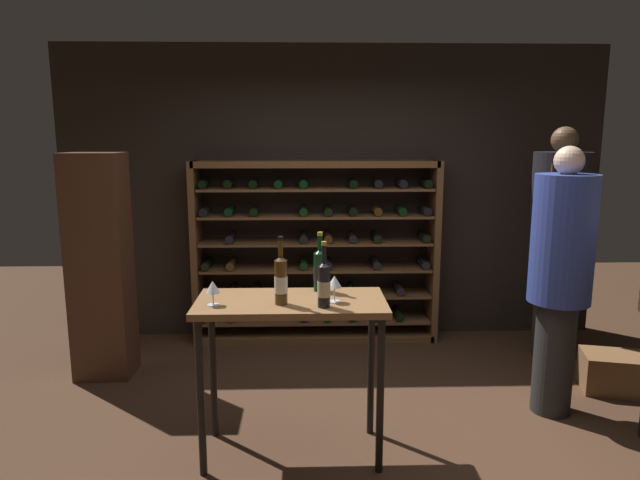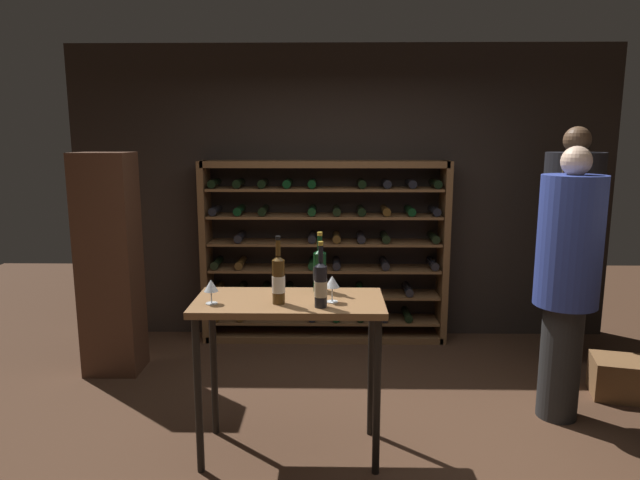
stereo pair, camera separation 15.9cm
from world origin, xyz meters
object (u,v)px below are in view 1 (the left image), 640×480
wine_glass_stemmed_left (334,283)px  person_guest_blue_shirt (558,233)px  wine_rack (315,252)px  wine_bottle_amber_reserve (324,284)px  wine_bottle_black_capsule (320,270)px  tasting_table (291,322)px  person_bystander_dark_jacket (561,269)px  wine_bottle_gold_foil (281,280)px  display_cabinet (100,267)px  wine_glass_stemmed_right (213,288)px  wine_crate (615,372)px

wine_glass_stemmed_left → person_guest_blue_shirt: bearing=38.0°
wine_rack → wine_glass_stemmed_left: wine_rack is taller
person_guest_blue_shirt → wine_bottle_amber_reserve: size_ratio=5.36×
wine_bottle_black_capsule → wine_glass_stemmed_left: bearing=-72.8°
tasting_table → wine_bottle_amber_reserve: wine_bottle_amber_reserve is taller
person_bystander_dark_jacket → wine_bottle_gold_foil: (-1.88, -0.57, 0.09)m
display_cabinet → wine_glass_stemmed_left: 2.21m
wine_glass_stemmed_right → display_cabinet: bearing=130.0°
wine_rack → wine_bottle_black_capsule: size_ratio=6.20×
tasting_table → person_bystander_dark_jacket: person_bystander_dark_jacket is taller
wine_rack → person_guest_blue_shirt: size_ratio=1.14×
display_cabinet → wine_bottle_black_capsule: 2.02m
wine_rack → tasting_table: (-0.19, -2.00, -0.01)m
person_bystander_dark_jacket → wine_bottle_amber_reserve: (-1.64, -0.63, 0.08)m
wine_bottle_gold_foil → wine_rack: bearing=83.4°
tasting_table → person_guest_blue_shirt: (2.27, 1.53, 0.26)m
display_cabinet → wine_glass_stemmed_right: (1.11, -1.32, 0.18)m
person_bystander_dark_jacket → wine_crate: bearing=152.7°
wine_bottle_black_capsule → wine_bottle_gold_foil: wine_bottle_gold_foil is taller
wine_rack → wine_glass_stemmed_left: bearing=-88.2°
wine_crate → wine_bottle_black_capsule: wine_bottle_black_capsule is taller
wine_crate → wine_bottle_amber_reserve: wine_bottle_amber_reserve is taller
wine_crate → wine_bottle_amber_reserve: size_ratio=1.28×
person_guest_blue_shirt → person_bystander_dark_jacket: 1.14m
display_cabinet → wine_glass_stemmed_right: size_ratio=12.68×
tasting_table → wine_bottle_black_capsule: 0.38m
person_bystander_dark_jacket → wine_bottle_gold_foil: person_bystander_dark_jacket is taller
wine_bottle_black_capsule → wine_crate: bearing=14.7°
tasting_table → wine_bottle_gold_foil: bearing=-122.5°
wine_glass_stemmed_right → wine_bottle_black_capsule: bearing=25.3°
wine_crate → display_cabinet: 4.10m
wine_rack → display_cabinet: 1.90m
person_guest_blue_shirt → tasting_table: bearing=171.8°
person_bystander_dark_jacket → wine_glass_stemmed_right: person_bystander_dark_jacket is taller
wine_bottle_amber_reserve → wine_glass_stemmed_left: bearing=56.0°
wine_bottle_black_capsule → wine_glass_stemmed_right: (-0.62, -0.29, -0.03)m
person_bystander_dark_jacket → person_guest_blue_shirt: bearing=-166.5°
wine_bottle_black_capsule → wine_glass_stemmed_right: bearing=-154.7°
person_guest_blue_shirt → wine_bottle_gold_foil: size_ratio=5.10×
wine_bottle_amber_reserve → wine_glass_stemmed_right: size_ratio=2.64×
wine_crate → wine_rack: bearing=152.2°
wine_bottle_amber_reserve → person_guest_blue_shirt: bearing=38.8°
wine_rack → tasting_table: bearing=-95.4°
person_guest_blue_shirt → wine_glass_stemmed_right: (-2.71, -1.63, -0.03)m
wine_crate → tasting_table: bearing=-162.1°
wine_rack → wine_bottle_amber_reserve: bearing=-90.0°
person_bystander_dark_jacket → tasting_table: bearing=-38.5°
person_bystander_dark_jacket → wine_bottle_black_capsule: 1.68m
wine_rack → tasting_table: wine_rack is taller
person_guest_blue_shirt → person_bystander_dark_jacket: person_guest_blue_shirt is taller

